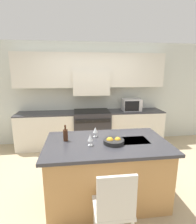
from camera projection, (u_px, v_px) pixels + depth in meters
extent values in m
plane|color=tan|center=(100.00, 180.00, 3.21)|extent=(10.00, 10.00, 0.00)
cube|color=silver|center=(90.00, 94.00, 4.80)|extent=(10.00, 0.06, 2.70)
cube|color=silver|center=(91.00, 70.00, 4.47)|extent=(3.82, 0.34, 0.85)
cube|color=silver|center=(91.00, 83.00, 4.51)|extent=(0.93, 0.40, 0.60)
cube|color=silver|center=(46.00, 131.00, 4.53)|extent=(1.44, 0.62, 0.89)
cube|color=#333338|center=(45.00, 114.00, 4.43)|extent=(1.44, 0.62, 0.03)
cube|color=silver|center=(134.00, 127.00, 4.83)|extent=(1.44, 0.62, 0.89)
cube|color=#333338|center=(135.00, 111.00, 4.72)|extent=(1.44, 0.62, 0.03)
cube|color=#2D2D33|center=(92.00, 128.00, 4.66)|extent=(0.94, 0.66, 0.94)
cube|color=black|center=(92.00, 111.00, 4.55)|extent=(0.90, 0.61, 0.01)
cube|color=black|center=(93.00, 121.00, 4.26)|extent=(0.86, 0.02, 0.09)
cylinder|color=black|center=(78.00, 122.00, 4.20)|extent=(0.04, 0.02, 0.04)
cylinder|color=black|center=(86.00, 121.00, 4.22)|extent=(0.04, 0.02, 0.04)
cylinder|color=black|center=(93.00, 121.00, 4.25)|extent=(0.04, 0.02, 0.04)
cylinder|color=black|center=(100.00, 121.00, 4.27)|extent=(0.04, 0.02, 0.04)
cylinder|color=black|center=(108.00, 121.00, 4.29)|extent=(0.04, 0.02, 0.04)
cube|color=#B7B7BC|center=(131.00, 105.00, 4.67)|extent=(0.48, 0.36, 0.32)
cube|color=black|center=(132.00, 106.00, 4.48)|extent=(0.38, 0.01, 0.26)
cube|color=#B7844C|center=(106.00, 171.00, 2.69)|extent=(1.70, 0.99, 0.89)
cube|color=#333338|center=(107.00, 143.00, 2.59)|extent=(1.81, 1.08, 0.04)
cube|color=#2D2D30|center=(133.00, 141.00, 2.63)|extent=(0.44, 0.32, 0.01)
cylinder|color=#B2B2B7|center=(129.00, 136.00, 2.82)|extent=(0.02, 0.02, 0.00)
cube|color=beige|center=(112.00, 207.00, 1.94)|extent=(0.42, 0.40, 0.04)
cube|color=beige|center=(117.00, 198.00, 1.70)|extent=(0.40, 0.04, 0.49)
cylinder|color=beige|center=(95.00, 216.00, 2.14)|extent=(0.04, 0.04, 0.45)
cylinder|color=beige|center=(123.00, 213.00, 2.18)|extent=(0.04, 0.04, 0.45)
cylinder|color=#422314|center=(66.00, 135.00, 2.60)|extent=(0.07, 0.07, 0.17)
cylinder|color=#422314|center=(65.00, 127.00, 2.57)|extent=(0.03, 0.03, 0.07)
cylinder|color=white|center=(90.00, 145.00, 2.45)|extent=(0.06, 0.06, 0.01)
cylinder|color=white|center=(90.00, 143.00, 2.44)|extent=(0.01, 0.01, 0.06)
cone|color=white|center=(90.00, 138.00, 2.42)|extent=(0.07, 0.07, 0.09)
cylinder|color=white|center=(95.00, 136.00, 2.78)|extent=(0.06, 0.06, 0.01)
cylinder|color=white|center=(95.00, 134.00, 2.77)|extent=(0.01, 0.01, 0.06)
cone|color=white|center=(95.00, 130.00, 2.75)|extent=(0.07, 0.07, 0.09)
cylinder|color=black|center=(114.00, 142.00, 2.51)|extent=(0.30, 0.30, 0.06)
sphere|color=gold|center=(110.00, 141.00, 2.50)|extent=(0.10, 0.10, 0.10)
sphere|color=gold|center=(118.00, 140.00, 2.51)|extent=(0.09, 0.09, 0.09)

